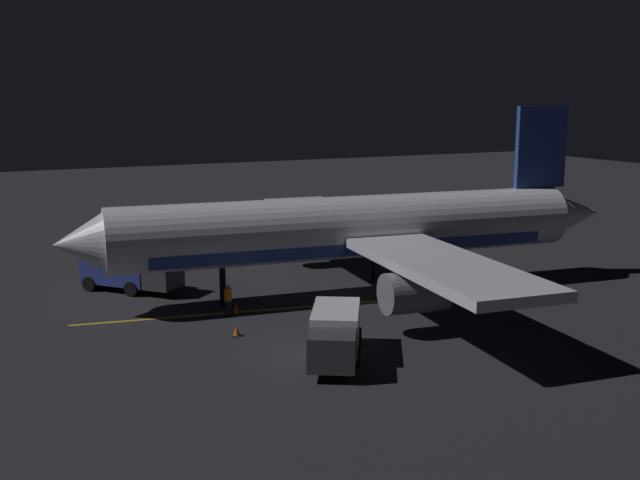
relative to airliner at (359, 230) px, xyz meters
name	(u,v)px	position (x,y,z in m)	size (l,w,h in m)	color
ground_plane	(350,296)	(0.07, 0.58, -4.02)	(180.00, 180.00, 0.20)	#25252A
apron_guide_stripe	(298,307)	(-1.19, 4.58, -3.92)	(0.24, 24.68, 0.01)	gold
airliner	(359,230)	(0.00, 0.00, 0.00)	(32.13, 34.83, 11.13)	white
baggage_truck	(128,271)	(6.78, 12.37, -2.65)	(6.07, 5.64, 2.46)	navy
catering_truck	(335,335)	(-9.67, 6.63, -2.75)	(5.96, 4.69, 2.24)	silver
ground_crew_worker	(228,300)	(-0.97, 8.66, -3.03)	(0.40, 0.40, 1.74)	black
traffic_cone_near_left	(236,331)	(-4.47, 9.46, -3.67)	(0.50, 0.50, 0.55)	#EA590F
traffic_cone_near_right	(236,309)	(-0.75, 8.12, -3.67)	(0.50, 0.50, 0.55)	#EA590F
traffic_cone_under_wing	(140,278)	(8.72, 11.27, -3.67)	(0.50, 0.50, 0.55)	#EA590F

